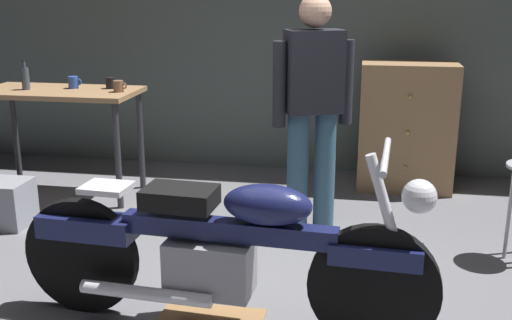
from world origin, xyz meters
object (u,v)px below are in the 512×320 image
(storage_bin, at_px, (0,203))
(person_standing, at_px, (313,106))
(wooden_dresser, at_px, (406,127))
(mug_black_matte, at_px, (111,83))
(mug_blue_enamel, at_px, (73,82))
(motorcycle, at_px, (222,248))
(mug_brown_stoneware, at_px, (119,86))
(bottle, at_px, (25,78))

(storage_bin, bearing_deg, person_standing, 6.59)
(wooden_dresser, height_order, storage_bin, wooden_dresser)
(mug_black_matte, bearing_deg, storage_bin, -122.31)
(mug_black_matte, bearing_deg, mug_blue_enamel, -172.09)
(storage_bin, bearing_deg, motorcycle, -30.02)
(motorcycle, bearing_deg, person_standing, 80.49)
(mug_brown_stoneware, bearing_deg, person_standing, -16.14)
(mug_blue_enamel, relative_size, bottle, 0.48)
(person_standing, relative_size, mug_black_matte, 15.26)
(wooden_dresser, bearing_deg, motorcycle, -112.52)
(storage_bin, height_order, mug_black_matte, mug_black_matte)
(motorcycle, height_order, bottle, bottle)
(motorcycle, relative_size, mug_black_matte, 20.01)
(wooden_dresser, relative_size, storage_bin, 2.50)
(storage_bin, bearing_deg, mug_brown_stoneware, 46.58)
(wooden_dresser, height_order, mug_brown_stoneware, wooden_dresser)
(bottle, bearing_deg, motorcycle, -41.66)
(person_standing, distance_m, mug_black_matte, 1.83)
(mug_brown_stoneware, height_order, mug_black_matte, same)
(wooden_dresser, bearing_deg, storage_bin, -154.93)
(storage_bin, distance_m, mug_brown_stoneware, 1.26)
(mug_brown_stoneware, distance_m, bottle, 0.80)
(person_standing, bearing_deg, storage_bin, -15.77)
(person_standing, xyz_separation_m, storage_bin, (-2.28, -0.26, -0.76))
(wooden_dresser, xyz_separation_m, mug_black_matte, (-2.45, -0.53, 0.40))
(motorcycle, bearing_deg, mug_black_matte, 128.66)
(wooden_dresser, distance_m, mug_black_matte, 2.53)
(motorcycle, relative_size, mug_brown_stoneware, 19.48)
(wooden_dresser, distance_m, storage_bin, 3.34)
(person_standing, bearing_deg, mug_black_matte, -41.95)
(bottle, bearing_deg, mug_blue_enamel, 20.20)
(wooden_dresser, distance_m, mug_brown_stoneware, 2.45)
(person_standing, distance_m, mug_blue_enamel, 2.11)
(motorcycle, relative_size, mug_blue_enamel, 18.97)
(wooden_dresser, bearing_deg, person_standing, -122.27)
(mug_black_matte, relative_size, bottle, 0.45)
(person_standing, height_order, bottle, person_standing)
(motorcycle, xyz_separation_m, storage_bin, (-1.95, 1.13, -0.28))
(person_standing, relative_size, mug_blue_enamel, 14.47)
(mug_brown_stoneware, relative_size, mug_blue_enamel, 0.97)
(mug_black_matte, distance_m, mug_blue_enamel, 0.31)
(bottle, bearing_deg, person_standing, -10.46)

